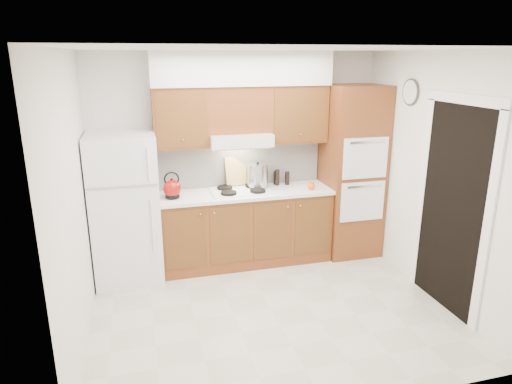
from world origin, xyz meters
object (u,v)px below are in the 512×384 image
oven_cabinet (352,172)px  fridge (126,208)px  stock_pot (258,175)px  kettle (172,189)px

oven_cabinet → fridge: bearing=-179.3°
stock_pot → fridge: bearing=-174.3°
fridge → kettle: size_ratio=8.16×
oven_cabinet → stock_pot: size_ratio=8.16×
oven_cabinet → stock_pot: bearing=174.1°
fridge → stock_pot: 1.64m
kettle → stock_pot: bearing=-15.8°
fridge → kettle: 0.57m
kettle → stock_pot: stock_pot is taller
oven_cabinet → kettle: size_ratio=10.44×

